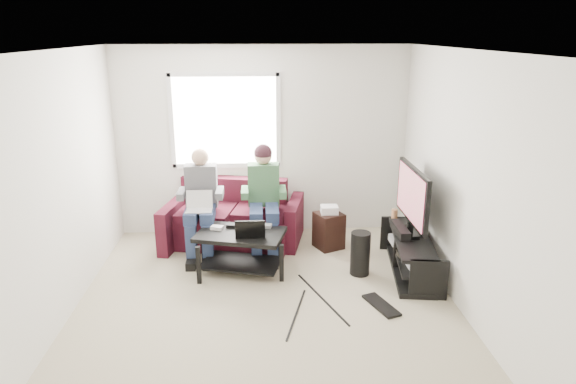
{
  "coord_description": "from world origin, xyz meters",
  "views": [
    {
      "loc": [
        -0.06,
        -4.71,
        2.77
      ],
      "look_at": [
        0.26,
        0.6,
        1.09
      ],
      "focal_mm": 32.0,
      "sensor_mm": 36.0,
      "label": 1
    }
  ],
  "objects_px": {
    "coffee_table": "(241,243)",
    "tv_stand": "(411,256)",
    "tv": "(412,197)",
    "subwoofer": "(360,253)",
    "sofa": "(234,221)",
    "end_table": "(329,229)"
  },
  "relations": [
    {
      "from": "tv",
      "to": "subwoofer",
      "type": "distance_m",
      "value": 0.9
    },
    {
      "from": "subwoofer",
      "to": "end_table",
      "type": "bearing_deg",
      "value": 108.37
    },
    {
      "from": "tv",
      "to": "subwoofer",
      "type": "bearing_deg",
      "value": -169.41
    },
    {
      "from": "coffee_table",
      "to": "tv",
      "type": "height_order",
      "value": "tv"
    },
    {
      "from": "coffee_table",
      "to": "tv_stand",
      "type": "distance_m",
      "value": 2.03
    },
    {
      "from": "sofa",
      "to": "coffee_table",
      "type": "relative_size",
      "value": 1.73
    },
    {
      "from": "sofa",
      "to": "tv",
      "type": "xyz_separation_m",
      "value": [
        2.13,
        -0.94,
        0.6
      ]
    },
    {
      "from": "sofa",
      "to": "coffee_table",
      "type": "distance_m",
      "value": 0.91
    },
    {
      "from": "subwoofer",
      "to": "tv_stand",
      "type": "bearing_deg",
      "value": 1.32
    },
    {
      "from": "coffee_table",
      "to": "sofa",
      "type": "bearing_deg",
      "value": 97.03
    },
    {
      "from": "end_table",
      "to": "tv_stand",
      "type": "bearing_deg",
      "value": -41.72
    },
    {
      "from": "sofa",
      "to": "subwoofer",
      "type": "height_order",
      "value": "sofa"
    },
    {
      "from": "subwoofer",
      "to": "tv",
      "type": "bearing_deg",
      "value": 10.59
    },
    {
      "from": "subwoofer",
      "to": "sofa",
      "type": "bearing_deg",
      "value": 145.35
    },
    {
      "from": "coffee_table",
      "to": "tv",
      "type": "xyz_separation_m",
      "value": [
        2.02,
        -0.03,
        0.54
      ]
    },
    {
      "from": "sofa",
      "to": "subwoofer",
      "type": "relative_size",
      "value": 3.73
    },
    {
      "from": "coffee_table",
      "to": "subwoofer",
      "type": "xyz_separation_m",
      "value": [
        1.41,
        -0.15,
        -0.11
      ]
    },
    {
      "from": "coffee_table",
      "to": "tv",
      "type": "relative_size",
      "value": 1.03
    },
    {
      "from": "tv_stand",
      "to": "tv",
      "type": "xyz_separation_m",
      "value": [
        -0.0,
        0.1,
        0.71
      ]
    },
    {
      "from": "coffee_table",
      "to": "tv_stand",
      "type": "height_order",
      "value": "coffee_table"
    },
    {
      "from": "tv_stand",
      "to": "end_table",
      "type": "distance_m",
      "value": 1.18
    },
    {
      "from": "subwoofer",
      "to": "end_table",
      "type": "height_order",
      "value": "end_table"
    }
  ]
}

